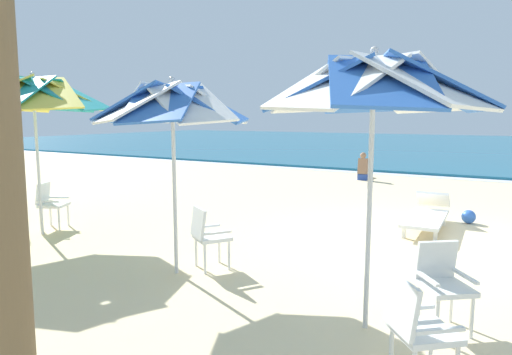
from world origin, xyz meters
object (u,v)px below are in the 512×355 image
(beach_umbrella_0, at_px, (373,88))
(plastic_chair_5, at_px, (50,202))
(plastic_chair_0, at_px, (417,326))
(beach_umbrella_1, at_px, (173,106))
(plastic_chair_1, at_px, (442,280))
(sun_lounger_1, at_px, (427,215))
(beachgoer_seated, at_px, (364,171))
(beach_umbrella_2, at_px, (34,96))
(plastic_chair_2, at_px, (207,234))
(plastic_chair_4, at_px, (4,208))
(beach_ball, at_px, (469,217))

(beach_umbrella_0, relative_size, plastic_chair_5, 3.17)
(plastic_chair_0, bearing_deg, beach_umbrella_1, 162.06)
(plastic_chair_1, relative_size, sun_lounger_1, 0.40)
(beachgoer_seated, bearing_deg, beach_umbrella_0, -73.40)
(beach_umbrella_2, bearing_deg, plastic_chair_2, -0.18)
(plastic_chair_0, distance_m, plastic_chair_4, 7.28)
(plastic_chair_0, bearing_deg, beach_umbrella_2, 167.90)
(beachgoer_seated, bearing_deg, sun_lounger_1, -63.73)
(beach_umbrella_0, distance_m, plastic_chair_5, 6.72)
(plastic_chair_2, distance_m, sun_lounger_1, 4.46)
(plastic_chair_2, height_order, sun_lounger_1, plastic_chair_2)
(beach_umbrella_0, relative_size, plastic_chair_4, 3.17)
(plastic_chair_0, relative_size, plastic_chair_2, 1.00)
(sun_lounger_1, xyz_separation_m, beachgoer_seated, (-2.98, 6.05, 0.01))
(plastic_chair_4, bearing_deg, beach_umbrella_2, 35.93)
(plastic_chair_4, bearing_deg, plastic_chair_1, 0.66)
(beachgoer_seated, bearing_deg, plastic_chair_5, -108.80)
(beach_umbrella_0, bearing_deg, plastic_chair_1, 29.77)
(plastic_chair_1, xyz_separation_m, sun_lounger_1, (-0.80, 4.11, -0.22))
(plastic_chair_5, height_order, beach_ball, plastic_chair_5)
(beach_umbrella_2, bearing_deg, beachgoer_seated, 73.42)
(plastic_chair_0, xyz_separation_m, plastic_chair_5, (-6.98, 1.83, 0.00))
(plastic_chair_1, bearing_deg, plastic_chair_4, -179.34)
(beach_umbrella_0, distance_m, beachgoer_seated, 11.18)
(beach_umbrella_0, relative_size, sun_lounger_1, 1.27)
(beach_umbrella_0, xyz_separation_m, plastic_chair_5, (-6.36, 1.05, -1.87))
(beach_umbrella_2, relative_size, plastic_chair_5, 3.30)
(plastic_chair_2, distance_m, plastic_chair_5, 3.97)
(plastic_chair_1, height_order, sun_lounger_1, plastic_chair_1)
(plastic_chair_5, bearing_deg, beach_ball, 32.35)
(plastic_chair_4, height_order, beach_ball, plastic_chair_4)
(beach_umbrella_2, height_order, plastic_chair_4, beach_umbrella_2)
(beach_umbrella_0, distance_m, plastic_chair_0, 2.12)
(beach_umbrella_1, height_order, beach_ball, beach_umbrella_1)
(plastic_chair_2, bearing_deg, beachgoer_seated, 94.21)
(beach_umbrella_1, relative_size, plastic_chair_2, 3.02)
(plastic_chair_1, distance_m, plastic_chair_4, 7.24)
(plastic_chair_0, height_order, plastic_chair_5, same)
(plastic_chair_5, distance_m, beach_ball, 8.12)
(beach_umbrella_1, distance_m, sun_lounger_1, 5.27)
(beach_umbrella_1, relative_size, beach_ball, 9.72)
(plastic_chair_0, distance_m, beach_umbrella_2, 7.12)
(plastic_chair_4, height_order, beachgoer_seated, beachgoer_seated)
(plastic_chair_1, bearing_deg, plastic_chair_0, -91.69)
(plastic_chair_2, height_order, plastic_chair_5, same)
(plastic_chair_5, bearing_deg, beach_umbrella_2, -53.88)
(plastic_chair_5, bearing_deg, plastic_chair_0, -14.68)
(plastic_chair_5, xyz_separation_m, beachgoer_seated, (3.23, 9.48, -0.20))
(beach_umbrella_1, relative_size, beach_umbrella_2, 0.91)
(beach_umbrella_2, distance_m, beachgoer_seated, 10.52)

